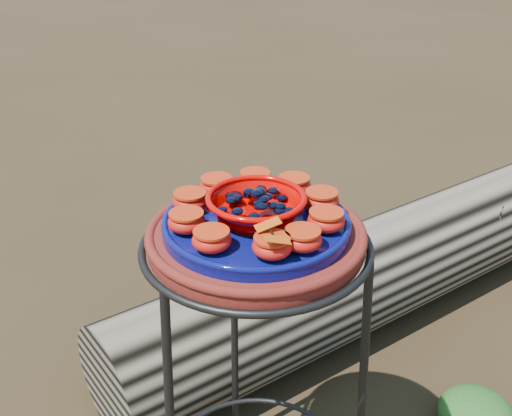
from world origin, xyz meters
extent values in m
cylinder|color=#621410|center=(0.00, 0.00, 0.72)|extent=(0.37, 0.37, 0.03)
cylinder|color=#000848|center=(0.00, 0.00, 0.74)|extent=(0.32, 0.32, 0.02)
ellipsoid|color=red|center=(0.00, -0.12, 0.77)|extent=(0.06, 0.06, 0.03)
ellipsoid|color=red|center=(0.05, -0.11, 0.77)|extent=(0.06, 0.06, 0.03)
ellipsoid|color=red|center=(0.10, -0.06, 0.77)|extent=(0.06, 0.06, 0.03)
ellipsoid|color=red|center=(0.12, 0.01, 0.77)|extent=(0.06, 0.06, 0.03)
ellipsoid|color=red|center=(0.09, 0.08, 0.77)|extent=(0.06, 0.06, 0.03)
ellipsoid|color=red|center=(0.03, 0.12, 0.77)|extent=(0.06, 0.06, 0.03)
ellipsoid|color=red|center=(-0.05, 0.11, 0.77)|extent=(0.06, 0.06, 0.03)
ellipsoid|color=red|center=(-0.10, 0.06, 0.77)|extent=(0.06, 0.06, 0.03)
ellipsoid|color=red|center=(-0.12, -0.01, 0.77)|extent=(0.06, 0.06, 0.03)
ellipsoid|color=red|center=(-0.09, -0.08, 0.77)|extent=(0.06, 0.06, 0.03)
ellipsoid|color=#244519|center=(0.61, 0.12, 0.05)|extent=(0.19, 0.19, 0.10)
ellipsoid|color=#244519|center=(-0.21, 0.49, 0.07)|extent=(0.29, 0.29, 0.14)
camera|label=1|loc=(-0.22, -0.92, 1.27)|focal=45.00mm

